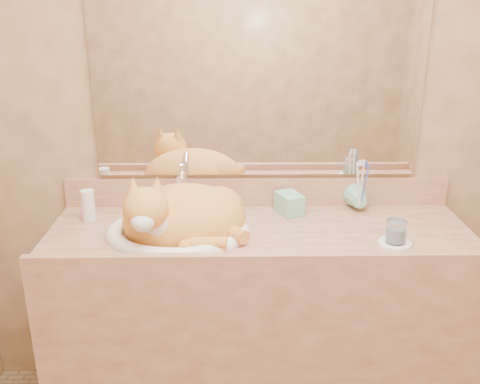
{
  "coord_description": "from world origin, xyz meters",
  "views": [
    {
      "loc": [
        -0.1,
        -1.12,
        1.68
      ],
      "look_at": [
        -0.07,
        0.7,
        1.01
      ],
      "focal_mm": 40.0,
      "sensor_mm": 36.0,
      "label": 1
    }
  ],
  "objects_px": {
    "vanity_counter": "(258,326)",
    "cat": "(180,213)",
    "toothbrush_cup": "(360,203)",
    "water_glass": "(396,231)",
    "sink_basin": "(178,213)",
    "soap_dispenser": "(297,196)"
  },
  "relations": [
    {
      "from": "sink_basin",
      "to": "cat",
      "type": "bearing_deg",
      "value": -28.16
    },
    {
      "from": "sink_basin",
      "to": "soap_dispenser",
      "type": "distance_m",
      "value": 0.48
    },
    {
      "from": "sink_basin",
      "to": "cat",
      "type": "relative_size",
      "value": 1.13
    },
    {
      "from": "toothbrush_cup",
      "to": "water_glass",
      "type": "bearing_deg",
      "value": -78.43
    },
    {
      "from": "vanity_counter",
      "to": "sink_basin",
      "type": "distance_m",
      "value": 0.59
    },
    {
      "from": "sink_basin",
      "to": "toothbrush_cup",
      "type": "distance_m",
      "value": 0.74
    },
    {
      "from": "soap_dispenser",
      "to": "cat",
      "type": "bearing_deg",
      "value": 175.03
    },
    {
      "from": "vanity_counter",
      "to": "soap_dispenser",
      "type": "distance_m",
      "value": 0.55
    },
    {
      "from": "sink_basin",
      "to": "water_glass",
      "type": "height_order",
      "value": "sink_basin"
    },
    {
      "from": "vanity_counter",
      "to": "cat",
      "type": "height_order",
      "value": "cat"
    },
    {
      "from": "cat",
      "to": "toothbrush_cup",
      "type": "bearing_deg",
      "value": 8.58
    },
    {
      "from": "water_glass",
      "to": "sink_basin",
      "type": "bearing_deg",
      "value": 171.99
    },
    {
      "from": "vanity_counter",
      "to": "sink_basin",
      "type": "relative_size",
      "value": 3.06
    },
    {
      "from": "sink_basin",
      "to": "soap_dispenser",
      "type": "height_order",
      "value": "soap_dispenser"
    },
    {
      "from": "vanity_counter",
      "to": "toothbrush_cup",
      "type": "distance_m",
      "value": 0.65
    },
    {
      "from": "vanity_counter",
      "to": "cat",
      "type": "bearing_deg",
      "value": -175.59
    },
    {
      "from": "water_glass",
      "to": "soap_dispenser",
      "type": "bearing_deg",
      "value": 142.4
    },
    {
      "from": "vanity_counter",
      "to": "cat",
      "type": "distance_m",
      "value": 0.59
    },
    {
      "from": "vanity_counter",
      "to": "water_glass",
      "type": "distance_m",
      "value": 0.69
    },
    {
      "from": "vanity_counter",
      "to": "toothbrush_cup",
      "type": "bearing_deg",
      "value": 21.52
    },
    {
      "from": "soap_dispenser",
      "to": "toothbrush_cup",
      "type": "xyz_separation_m",
      "value": [
        0.26,
        0.04,
        -0.05
      ]
    },
    {
      "from": "soap_dispenser",
      "to": "toothbrush_cup",
      "type": "distance_m",
      "value": 0.27
    }
  ]
}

